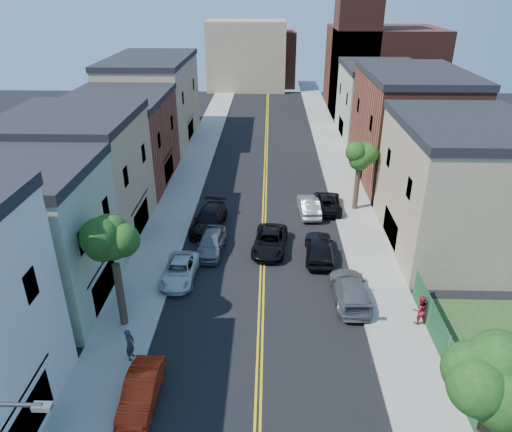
# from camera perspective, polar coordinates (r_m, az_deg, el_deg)

# --- Properties ---
(sidewalk_left) EXTENTS (3.20, 100.00, 0.15)m
(sidewalk_left) POSITION_cam_1_polar(r_m,az_deg,el_deg) (51.43, -7.71, 5.87)
(sidewalk_left) COLOR gray
(sidewalk_left) RESTS_ON ground
(sidewalk_right) EXTENTS (3.20, 100.00, 0.15)m
(sidewalk_right) POSITION_cam_1_polar(r_m,az_deg,el_deg) (51.31, 10.07, 5.65)
(sidewalk_right) COLOR gray
(sidewalk_right) RESTS_ON ground
(curb_left) EXTENTS (0.30, 100.00, 0.15)m
(curb_left) POSITION_cam_1_polar(r_m,az_deg,el_deg) (51.18, -5.77, 5.87)
(curb_left) COLOR gray
(curb_left) RESTS_ON ground
(curb_right) EXTENTS (0.30, 100.00, 0.15)m
(curb_right) POSITION_cam_1_polar(r_m,az_deg,el_deg) (51.09, 8.12, 5.70)
(curb_right) COLOR gray
(curb_right) RESTS_ON ground
(bldg_left_palegrn) EXTENTS (9.00, 8.00, 8.50)m
(bldg_left_palegrn) POSITION_cam_1_polar(r_m,az_deg,el_deg) (30.75, -26.44, -2.87)
(bldg_left_palegrn) COLOR gray
(bldg_left_palegrn) RESTS_ON ground
(bldg_left_tan_near) EXTENTS (9.00, 10.00, 9.00)m
(bldg_left_tan_near) POSITION_cam_1_polar(r_m,az_deg,el_deg) (38.00, -20.71, 4.03)
(bldg_left_tan_near) COLOR #998466
(bldg_left_tan_near) RESTS_ON ground
(bldg_left_brick) EXTENTS (9.00, 12.00, 8.00)m
(bldg_left_brick) POSITION_cam_1_polar(r_m,az_deg,el_deg) (47.90, -16.03, 8.51)
(bldg_left_brick) COLOR brown
(bldg_left_brick) RESTS_ON ground
(bldg_left_tan_far) EXTENTS (9.00, 16.00, 9.50)m
(bldg_left_tan_far) POSITION_cam_1_polar(r_m,az_deg,el_deg) (60.75, -12.37, 13.28)
(bldg_left_tan_far) COLOR #998466
(bldg_left_tan_far) RESTS_ON ground
(bldg_right_tan) EXTENTS (9.00, 12.00, 9.00)m
(bldg_right_tan) POSITION_cam_1_polar(r_m,az_deg,el_deg) (36.86, 23.28, 2.89)
(bldg_right_tan) COLOR #998466
(bldg_right_tan) RESTS_ON ground
(bldg_right_brick) EXTENTS (9.00, 14.00, 10.00)m
(bldg_right_brick) POSITION_cam_1_polar(r_m,az_deg,el_deg) (49.25, 17.97, 9.94)
(bldg_right_brick) COLOR brown
(bldg_right_brick) RESTS_ON ground
(bldg_right_palegrn) EXTENTS (9.00, 12.00, 8.50)m
(bldg_right_palegrn) POSITION_cam_1_polar(r_m,az_deg,el_deg) (62.59, 14.60, 12.95)
(bldg_right_palegrn) COLOR gray
(bldg_right_palegrn) RESTS_ON ground
(church) EXTENTS (16.20, 14.20, 22.60)m
(church) POSITION_cam_1_polar(r_m,az_deg,el_deg) (77.05, 14.32, 17.64)
(church) COLOR #4C2319
(church) RESTS_ON ground
(backdrop_left) EXTENTS (14.00, 8.00, 12.00)m
(backdrop_left) POSITION_cam_1_polar(r_m,az_deg,el_deg) (90.44, -1.16, 18.77)
(backdrop_left) COLOR #998466
(backdrop_left) RESTS_ON ground
(backdrop_center) EXTENTS (10.00, 8.00, 10.00)m
(backdrop_center) POSITION_cam_1_polar(r_m,az_deg,el_deg) (94.43, 1.53, 18.48)
(backdrop_center) COLOR brown
(backdrop_center) RESTS_ON ground
(fence_right) EXTENTS (0.04, 15.00, 1.90)m
(fence_right) POSITION_cam_1_polar(r_m,az_deg,el_deg) (25.56, 23.21, -17.17)
(fence_right) COLOR #143F1E
(fence_right) RESTS_ON sidewalk_right
(tree_left_mid) EXTENTS (5.20, 5.20, 9.29)m
(tree_left_mid) POSITION_cam_1_polar(r_m,az_deg,el_deg) (25.67, -17.24, -0.91)
(tree_left_mid) COLOR #35241A
(tree_left_mid) RESTS_ON sidewalk_left
(tree_right_corner) EXTENTS (5.80, 5.80, 10.35)m
(tree_right_corner) POSITION_cam_1_polar(r_m,az_deg,el_deg) (17.35, 28.04, -14.64)
(tree_right_corner) COLOR #35241A
(tree_right_corner) RESTS_ON sidewalk_right
(tree_right_far) EXTENTS (4.40, 4.40, 8.03)m
(tree_right_far) POSITION_cam_1_polar(r_m,az_deg,el_deg) (40.17, 12.57, 8.19)
(tree_right_far) COLOR #35241A
(tree_right_far) RESTS_ON sidewalk_right
(red_sedan) EXTENTS (1.46, 4.18, 1.38)m
(red_sedan) POSITION_cam_1_polar(r_m,az_deg,el_deg) (24.15, -13.70, -19.82)
(red_sedan) COLOR #AE220B
(red_sedan) RESTS_ON ground
(white_pickup) EXTENTS (2.28, 4.67, 1.28)m
(white_pickup) POSITION_cam_1_polar(r_m,az_deg,el_deg) (32.00, -9.22, -6.54)
(white_pickup) COLOR silver
(white_pickup) RESTS_ON ground
(grey_car_left) EXTENTS (2.17, 4.69, 1.56)m
(grey_car_left) POSITION_cam_1_polar(r_m,az_deg,el_deg) (34.70, -5.45, -3.23)
(grey_car_left) COLOR #5C5E64
(grey_car_left) RESTS_ON ground
(black_car_left) EXTENTS (2.86, 5.71, 1.59)m
(black_car_left) POSITION_cam_1_polar(r_m,az_deg,el_deg) (38.08, -5.71, -0.39)
(black_car_left) COLOR black
(black_car_left) RESTS_ON ground
(grey_car_right) EXTENTS (2.24, 5.29, 1.52)m
(grey_car_right) POSITION_cam_1_polar(r_m,az_deg,el_deg) (30.14, 11.31, -8.74)
(grey_car_right) COLOR #55595C
(grey_car_right) RESTS_ON ground
(black_car_right) EXTENTS (2.21, 5.00, 1.67)m
(black_car_right) POSITION_cam_1_polar(r_m,az_deg,el_deg) (34.13, 7.66, -3.79)
(black_car_right) COLOR black
(black_car_right) RESTS_ON ground
(silver_car_right) EXTENTS (1.89, 4.63, 1.49)m
(silver_car_right) POSITION_cam_1_polar(r_m,az_deg,el_deg) (40.55, 6.39, 1.23)
(silver_car_right) COLOR #94979B
(silver_car_right) RESTS_ON ground
(dark_car_right_far) EXTENTS (2.46, 4.99, 1.36)m
(dark_car_right_far) POSITION_cam_1_polar(r_m,az_deg,el_deg) (41.62, 8.62, 1.67)
(dark_car_right_far) COLOR black
(dark_car_right_far) RESTS_ON ground
(black_suv_lane) EXTENTS (2.84, 5.27, 1.40)m
(black_suv_lane) POSITION_cam_1_polar(r_m,az_deg,el_deg) (34.91, 1.68, -3.07)
(black_suv_lane) COLOR black
(black_suv_lane) RESTS_ON ground
(pedestrian_left) EXTENTS (0.52, 0.72, 1.82)m
(pedestrian_left) POSITION_cam_1_polar(r_m,az_deg,el_deg) (26.08, -14.98, -14.76)
(pedestrian_left) COLOR #26272D
(pedestrian_left) RESTS_ON sidewalk_left
(pedestrian_right) EXTENTS (1.02, 0.87, 1.84)m
(pedestrian_right) POSITION_cam_1_polar(r_m,az_deg,el_deg) (29.03, 19.18, -10.64)
(pedestrian_right) COLOR maroon
(pedestrian_right) RESTS_ON sidewalk_right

